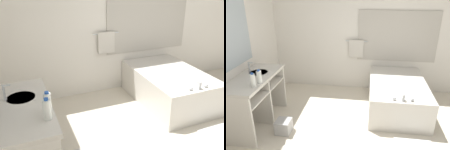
% 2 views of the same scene
% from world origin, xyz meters
% --- Properties ---
extents(wall_back_with_blinds, '(7.40, 0.13, 2.70)m').
position_xyz_m(wall_back_with_blinds, '(0.02, 2.23, 1.35)').
color(wall_back_with_blinds, white).
rests_on(wall_back_with_blinds, ground_plane).
extents(vanity_counter, '(0.58, 1.30, 0.91)m').
position_xyz_m(vanity_counter, '(-1.89, 0.48, 0.65)').
color(vanity_counter, silver).
rests_on(vanity_counter, ground_plane).
extents(sink_faucet, '(0.09, 0.04, 0.18)m').
position_xyz_m(sink_faucet, '(-2.06, 0.65, 0.99)').
color(sink_faucet, silver).
rests_on(sink_faucet, vanity_counter).
extents(bathtub, '(1.07, 1.69, 0.70)m').
position_xyz_m(bathtub, '(0.57, 1.35, 0.32)').
color(bathtub, silver).
rests_on(bathtub, ground_plane).
extents(water_bottle_1, '(0.07, 0.07, 0.23)m').
position_xyz_m(water_bottle_1, '(-1.69, 0.10, 1.01)').
color(water_bottle_1, silver).
rests_on(water_bottle_1, vanity_counter).
extents(water_bottle_2, '(0.07, 0.07, 0.22)m').
position_xyz_m(water_bottle_2, '(-1.66, 0.24, 1.01)').
color(water_bottle_2, silver).
rests_on(water_bottle_2, vanity_counter).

